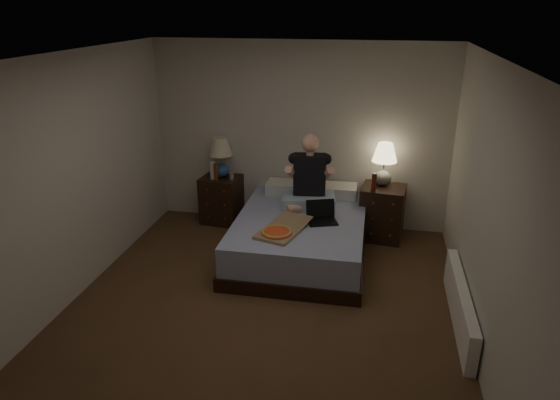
% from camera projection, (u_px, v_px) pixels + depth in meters
% --- Properties ---
extents(floor, '(4.00, 4.50, 0.00)m').
position_uv_depth(floor, '(263.00, 308.00, 5.13)').
color(floor, brown).
rests_on(floor, ground).
extents(ceiling, '(4.00, 4.50, 0.00)m').
position_uv_depth(ceiling, '(259.00, 57.00, 4.21)').
color(ceiling, white).
rests_on(ceiling, ground).
extents(wall_back, '(4.00, 0.00, 2.50)m').
position_uv_depth(wall_back, '(299.00, 136.00, 6.72)').
color(wall_back, silver).
rests_on(wall_back, ground).
extents(wall_front, '(4.00, 0.00, 2.50)m').
position_uv_depth(wall_front, '(164.00, 346.00, 2.61)').
color(wall_front, silver).
rests_on(wall_front, ground).
extents(wall_left, '(0.00, 4.50, 2.50)m').
position_uv_depth(wall_left, '(68.00, 181.00, 5.03)').
color(wall_left, silver).
rests_on(wall_left, ground).
extents(wall_right, '(0.00, 4.50, 2.50)m').
position_uv_depth(wall_right, '(487.00, 211.00, 4.31)').
color(wall_right, silver).
rests_on(wall_right, ground).
extents(bed, '(1.54, 2.04, 0.51)m').
position_uv_depth(bed, '(300.00, 236.00, 6.13)').
color(bed, '#596BB3').
rests_on(bed, floor).
extents(nightstand_left, '(0.56, 0.51, 0.67)m').
position_uv_depth(nightstand_left, '(222.00, 199.00, 7.07)').
color(nightstand_left, black).
rests_on(nightstand_left, floor).
extents(nightstand_right, '(0.60, 0.56, 0.71)m').
position_uv_depth(nightstand_right, '(382.00, 213.00, 6.56)').
color(nightstand_right, black).
rests_on(nightstand_right, floor).
extents(lamp_left, '(0.35, 0.35, 0.56)m').
position_uv_depth(lamp_left, '(221.00, 158.00, 6.84)').
color(lamp_left, '#284C95').
rests_on(lamp_left, nightstand_left).
extents(lamp_right, '(0.40, 0.40, 0.56)m').
position_uv_depth(lamp_right, '(384.00, 164.00, 6.41)').
color(lamp_right, gray).
rests_on(lamp_right, nightstand_right).
extents(water_bottle, '(0.07, 0.07, 0.25)m').
position_uv_depth(water_bottle, '(213.00, 170.00, 6.82)').
color(water_bottle, silver).
rests_on(water_bottle, nightstand_left).
extents(soda_can, '(0.07, 0.07, 0.10)m').
position_uv_depth(soda_can, '(231.00, 176.00, 6.82)').
color(soda_can, beige).
rests_on(soda_can, nightstand_left).
extents(beer_bottle_left, '(0.06, 0.06, 0.23)m').
position_uv_depth(beer_bottle_left, '(216.00, 172.00, 6.79)').
color(beer_bottle_left, '#62330E').
rests_on(beer_bottle_left, nightstand_left).
extents(beer_bottle_right, '(0.06, 0.06, 0.23)m').
position_uv_depth(beer_bottle_right, '(374.00, 182.00, 6.27)').
color(beer_bottle_right, '#581C0C').
rests_on(beer_bottle_right, nightstand_right).
extents(person, '(0.72, 0.60, 0.93)m').
position_uv_depth(person, '(310.00, 172.00, 6.18)').
color(person, black).
rests_on(person, bed).
extents(laptop, '(0.41, 0.38, 0.24)m').
position_uv_depth(laptop, '(322.00, 213.00, 5.85)').
color(laptop, black).
rests_on(laptop, bed).
extents(pizza_box, '(0.60, 0.84, 0.08)m').
position_uv_depth(pizza_box, '(277.00, 233.00, 5.53)').
color(pizza_box, '#9E845F').
rests_on(pizza_box, bed).
extents(radiator, '(0.10, 1.60, 0.40)m').
position_uv_depth(radiator, '(460.00, 305.00, 4.83)').
color(radiator, white).
rests_on(radiator, floor).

